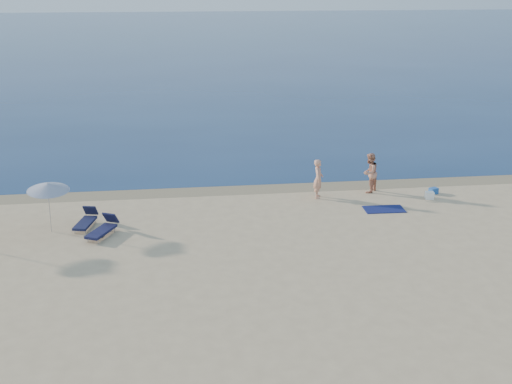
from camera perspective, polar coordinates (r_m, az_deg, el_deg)
sea at (r=110.66m, az=-5.30°, el=13.52°), size 240.00×160.00×0.01m
wet_sand_strip at (r=31.43m, az=0.47°, el=0.31°), size 240.00×1.60×0.00m
person_left at (r=30.04m, az=5.56°, el=1.19°), size 0.60×0.77×1.85m
person_right at (r=31.15m, az=10.07°, el=1.69°), size 1.16×1.18×1.92m
beach_towel at (r=29.20m, az=11.31°, el=-1.51°), size 1.81×1.04×0.03m
white_bag at (r=31.04m, az=15.17°, el=-0.29°), size 0.44×0.39×0.33m
blue_cooler at (r=31.83m, az=15.50°, el=0.11°), size 0.48×0.41×0.29m
umbrella_near at (r=26.98m, az=-18.00°, el=0.44°), size 2.17×2.19×2.17m
lounger_left at (r=27.52m, az=-14.88°, el=-2.49°), size 0.91×1.77×0.75m
lounger_right at (r=26.46m, az=-13.45°, el=-3.21°), size 1.28×1.84×0.78m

